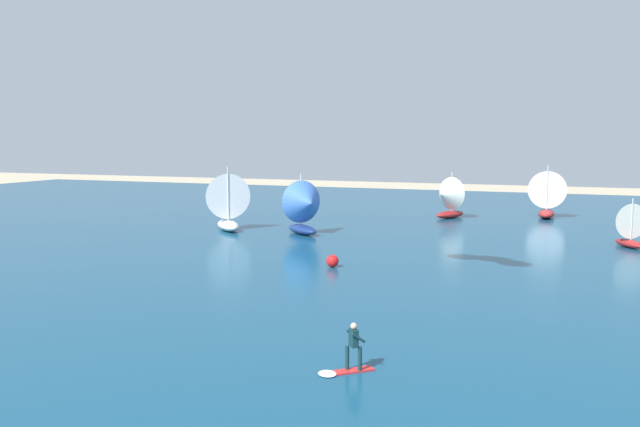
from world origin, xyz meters
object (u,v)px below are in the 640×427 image
at_px(sailboat_trailing, 447,197).
at_px(marker_buoy, 332,261).
at_px(sailboat_far_left, 627,224).
at_px(kitesurfer, 348,354).
at_px(sailboat_mid_left, 306,207).
at_px(sailboat_near_shore, 226,201).
at_px(sailboat_mid_right, 547,193).

height_order(sailboat_trailing, marker_buoy, sailboat_trailing).
bearing_deg(marker_buoy, sailboat_far_left, 40.27).
bearing_deg(kitesurfer, marker_buoy, 111.35).
height_order(sailboat_mid_left, sailboat_far_left, sailboat_mid_left).
xyz_separation_m(sailboat_near_shore, sailboat_mid_left, (7.54, -0.65, -0.22)).
bearing_deg(sailboat_trailing, sailboat_far_left, -38.23).
relative_size(sailboat_near_shore, sailboat_far_left, 1.52).
xyz_separation_m(kitesurfer, sailboat_mid_left, (-12.89, 28.14, 1.64)).
bearing_deg(sailboat_mid_right, kitesurfer, -95.85).
xyz_separation_m(sailboat_mid_right, sailboat_trailing, (-9.03, -4.59, -0.30)).
relative_size(sailboat_mid_right, marker_buoy, 6.74).
distance_m(sailboat_far_left, sailboat_mid_right, 17.39).
bearing_deg(marker_buoy, sailboat_mid_left, 119.02).
xyz_separation_m(sailboat_mid_left, sailboat_far_left, (23.66, 3.02, -0.62)).
height_order(sailboat_near_shore, sailboat_mid_left, sailboat_near_shore).
height_order(sailboat_mid_left, sailboat_trailing, sailboat_mid_left).
relative_size(sailboat_near_shore, sailboat_mid_right, 1.05).
height_order(kitesurfer, sailboat_trailing, sailboat_trailing).
bearing_deg(kitesurfer, sailboat_far_left, 70.95).
relative_size(kitesurfer, sailboat_far_left, 0.52).
distance_m(sailboat_mid_right, sailboat_trailing, 10.13).
relative_size(sailboat_far_left, marker_buoy, 4.66).
height_order(sailboat_near_shore, sailboat_mid_right, sailboat_near_shore).
relative_size(sailboat_mid_left, marker_buoy, 6.45).
distance_m(kitesurfer, sailboat_near_shore, 35.35).
xyz_separation_m(sailboat_near_shore, sailboat_trailing, (16.28, 14.13, -0.42)).
distance_m(sailboat_near_shore, sailboat_far_left, 31.30).
xyz_separation_m(sailboat_near_shore, sailboat_far_left, (31.20, 2.38, -0.84)).
relative_size(sailboat_far_left, sailboat_mid_right, 0.69).
relative_size(sailboat_mid_left, sailboat_trailing, 1.10).
bearing_deg(kitesurfer, sailboat_mid_left, 114.62).
bearing_deg(sailboat_mid_left, kitesurfer, -65.38).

